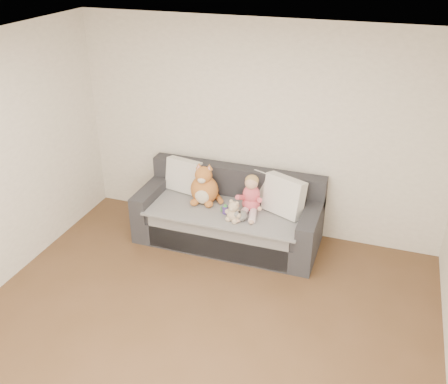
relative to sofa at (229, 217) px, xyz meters
The scene contains 10 objects.
room_shell 1.93m from the sofa, 82.28° to the right, with size 5.00×5.00×5.00m.
sofa is the anchor object (origin of this frame).
cushion_left 0.79m from the sofa, 164.00° to the left, with size 0.48×0.29×0.43m.
cushion_right_back 0.60m from the sofa, 29.96° to the left, with size 0.45×0.33×0.39m.
cushion_right_front 0.76m from the sofa, ahead, with size 0.54×0.40×0.47m.
toddler 0.45m from the sofa, ahead, with size 0.32×0.46×0.46m.
plush_cat 0.48m from the sofa, behind, with size 0.42×0.38×0.53m.
teddy_bear 0.45m from the sofa, 63.60° to the right, with size 0.21×0.16×0.27m.
plush_cow 0.44m from the sofa, 50.69° to the right, with size 0.14×0.19×0.16m.
sippy_cup 0.30m from the sofa, 84.44° to the right, with size 0.11×0.08×0.13m.
Camera 1 is at (1.44, -2.93, 3.42)m, focal length 40.00 mm.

